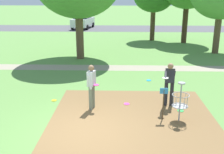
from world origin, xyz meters
name	(u,v)px	position (x,y,z in m)	size (l,w,h in m)	color
ground_plane	(85,131)	(0.00, 0.00, 0.00)	(160.00, 160.00, 0.00)	#5B8942
dirt_tee_pad	(133,116)	(1.56, 1.14, 0.00)	(5.77, 5.25, 0.01)	brown
disc_golf_basket	(178,100)	(3.09, 0.87, 0.75)	(0.98, 0.58, 1.39)	#9E9EA3
player_foreground_watching	(170,81)	(3.00, 2.19, 0.99)	(0.64, 1.05, 1.71)	#232328
player_throwing	(92,84)	(0.05, 1.80, 0.97)	(0.44, 0.50, 1.71)	slate
frisbee_near_basket	(149,80)	(2.54, 5.30, 0.01)	(0.24, 0.24, 0.02)	#1E93DB
frisbee_by_tee	(127,104)	(1.38, 2.25, 0.01)	(0.23, 0.23, 0.02)	#E53D99
frisbee_mid_grass	(54,100)	(-1.59, 2.52, 0.01)	(0.21, 0.21, 0.02)	gold
frisbee_far_left	(181,111)	(3.38, 1.66, 0.01)	(0.24, 0.24, 0.02)	green
parking_lot_strip	(111,28)	(0.00, 25.42, 0.00)	(36.00, 6.00, 0.01)	#4C4C51
parked_car_leftmost	(83,21)	(-3.42, 25.35, 0.92)	(2.47, 4.44, 1.84)	silver
gravel_path	(101,68)	(0.00, 7.63, 0.00)	(40.00, 1.21, 0.00)	gray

